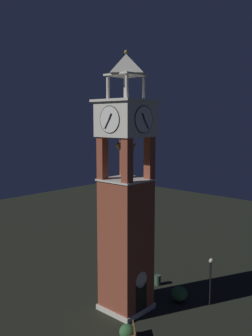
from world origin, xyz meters
The scene contains 8 objects.
ground centered at (0.00, 0.00, 0.00)m, with size 80.00×80.00×0.00m, color black.
clock_tower centered at (0.00, 0.00, 7.38)m, with size 3.41×3.41×17.77m.
park_bench centered at (-2.69, -2.97, 0.48)m, with size 1.41×1.47×0.95m.
lamp_post centered at (4.49, -4.09, 2.46)m, with size 0.36×0.36×3.51m.
trash_bin centered at (4.55, 0.70, 0.40)m, with size 0.52×0.52×0.80m, color #38513D.
shrub_near_entry centered at (1.99, 3.20, 0.32)m, with size 0.98×0.98×0.63m, color #336638.
shrub_left_of_tower centered at (-2.71, -2.58, 0.46)m, with size 0.96×0.96×0.93m, color #336638.
shrub_behind_bench centered at (3.48, -2.14, 0.54)m, with size 1.22×1.22×1.08m, color #336638.
Camera 1 is at (-18.43, -16.94, 13.29)m, focal length 40.03 mm.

